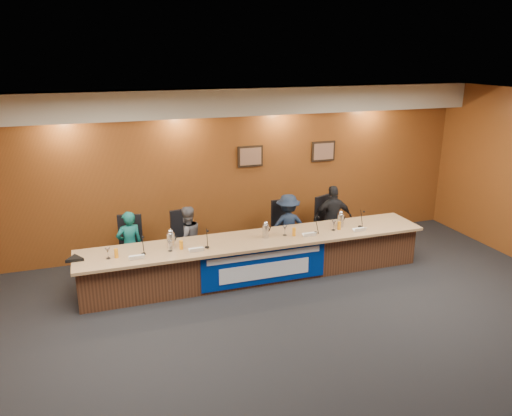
{
  "coord_description": "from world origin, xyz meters",
  "views": [
    {
      "loc": [
        -2.63,
        -5.27,
        3.86
      ],
      "look_at": [
        0.1,
        2.73,
        1.18
      ],
      "focal_mm": 35.0,
      "sensor_mm": 36.0,
      "label": 1
    }
  ],
  "objects_px": {
    "banner": "(265,266)",
    "speakerphone": "(75,259)",
    "dais_body": "(257,259)",
    "office_chair_b": "(186,244)",
    "panelist_a": "(130,245)",
    "panelist_c": "(288,226)",
    "carafe_mid": "(266,231)",
    "office_chair_c": "(286,232)",
    "office_chair_a": "(130,250)",
    "carafe_left": "(171,240)",
    "carafe_right": "(340,220)",
    "office_chair_d": "(330,226)",
    "panelist_b": "(187,239)",
    "panelist_d": "(333,219)"
  },
  "relations": [
    {
      "from": "carafe_left",
      "to": "speakerphone",
      "type": "height_order",
      "value": "carafe_left"
    },
    {
      "from": "office_chair_b",
      "to": "office_chair_d",
      "type": "height_order",
      "value": "same"
    },
    {
      "from": "office_chair_b",
      "to": "office_chair_c",
      "type": "distance_m",
      "value": 1.96
    },
    {
      "from": "panelist_a",
      "to": "carafe_right",
      "type": "bearing_deg",
      "value": 159.38
    },
    {
      "from": "banner",
      "to": "carafe_mid",
      "type": "distance_m",
      "value": 0.62
    },
    {
      "from": "office_chair_a",
      "to": "speakerphone",
      "type": "relative_size",
      "value": 1.5
    },
    {
      "from": "panelist_b",
      "to": "office_chair_c",
      "type": "bearing_deg",
      "value": 166.53
    },
    {
      "from": "office_chair_c",
      "to": "carafe_right",
      "type": "relative_size",
      "value": 1.99
    },
    {
      "from": "panelist_a",
      "to": "office_chair_b",
      "type": "height_order",
      "value": "panelist_a"
    },
    {
      "from": "panelist_c",
      "to": "office_chair_d",
      "type": "relative_size",
      "value": 2.63
    },
    {
      "from": "panelist_c",
      "to": "carafe_mid",
      "type": "distance_m",
      "value": 1.06
    },
    {
      "from": "panelist_a",
      "to": "carafe_left",
      "type": "distance_m",
      "value": 0.95
    },
    {
      "from": "dais_body",
      "to": "office_chair_b",
      "type": "bearing_deg",
      "value": 144.61
    },
    {
      "from": "office_chair_b",
      "to": "office_chair_c",
      "type": "bearing_deg",
      "value": -8.82
    },
    {
      "from": "office_chair_c",
      "to": "dais_body",
      "type": "bearing_deg",
      "value": -141.1
    },
    {
      "from": "office_chair_c",
      "to": "panelist_d",
      "type": "bearing_deg",
      "value": -9.09
    },
    {
      "from": "carafe_mid",
      "to": "speakerphone",
      "type": "bearing_deg",
      "value": 179.5
    },
    {
      "from": "banner",
      "to": "office_chair_a",
      "type": "distance_m",
      "value": 2.42
    },
    {
      "from": "office_chair_d",
      "to": "panelist_d",
      "type": "bearing_deg",
      "value": -113.05
    },
    {
      "from": "speakerphone",
      "to": "office_chair_d",
      "type": "bearing_deg",
      "value": 9.5
    },
    {
      "from": "speakerphone",
      "to": "panelist_d",
      "type": "bearing_deg",
      "value": 8.34
    },
    {
      "from": "banner",
      "to": "speakerphone",
      "type": "distance_m",
      "value": 3.04
    },
    {
      "from": "panelist_a",
      "to": "panelist_c",
      "type": "xyz_separation_m",
      "value": [
        2.97,
        0.0,
        0.01
      ]
    },
    {
      "from": "panelist_c",
      "to": "carafe_left",
      "type": "relative_size",
      "value": 4.89
    },
    {
      "from": "office_chair_a",
      "to": "carafe_left",
      "type": "relative_size",
      "value": 1.86
    },
    {
      "from": "dais_body",
      "to": "office_chair_a",
      "type": "xyz_separation_m",
      "value": [
        -2.11,
        0.78,
        0.13
      ]
    },
    {
      "from": "panelist_c",
      "to": "panelist_a",
      "type": "bearing_deg",
      "value": 7.49
    },
    {
      "from": "office_chair_a",
      "to": "speakerphone",
      "type": "bearing_deg",
      "value": -125.03
    },
    {
      "from": "panelist_b",
      "to": "panelist_c",
      "type": "height_order",
      "value": "panelist_c"
    },
    {
      "from": "panelist_a",
      "to": "panelist_c",
      "type": "distance_m",
      "value": 2.97
    },
    {
      "from": "banner",
      "to": "carafe_right",
      "type": "bearing_deg",
      "value": 15.16
    },
    {
      "from": "office_chair_b",
      "to": "office_chair_a",
      "type": "bearing_deg",
      "value": 171.18
    },
    {
      "from": "office_chair_b",
      "to": "carafe_left",
      "type": "relative_size",
      "value": 1.86
    },
    {
      "from": "panelist_a",
      "to": "speakerphone",
      "type": "distance_m",
      "value": 1.14
    },
    {
      "from": "office_chair_c",
      "to": "carafe_mid",
      "type": "bearing_deg",
      "value": -133.99
    },
    {
      "from": "panelist_b",
      "to": "carafe_right",
      "type": "bearing_deg",
      "value": 150.23
    },
    {
      "from": "carafe_left",
      "to": "carafe_mid",
      "type": "distance_m",
      "value": 1.64
    },
    {
      "from": "office_chair_c",
      "to": "carafe_left",
      "type": "xyz_separation_m",
      "value": [
        -2.35,
        -0.78,
        0.4
      ]
    },
    {
      "from": "carafe_mid",
      "to": "panelist_a",
      "type": "bearing_deg",
      "value": 161.95
    },
    {
      "from": "office_chair_b",
      "to": "panelist_a",
      "type": "bearing_deg",
      "value": 176.82
    },
    {
      "from": "dais_body",
      "to": "carafe_right",
      "type": "bearing_deg",
      "value": 1.0
    },
    {
      "from": "panelist_d",
      "to": "carafe_mid",
      "type": "bearing_deg",
      "value": 31.78
    },
    {
      "from": "dais_body",
      "to": "office_chair_b",
      "type": "distance_m",
      "value": 1.35
    },
    {
      "from": "carafe_mid",
      "to": "office_chair_c",
      "type": "bearing_deg",
      "value": 49.17
    },
    {
      "from": "dais_body",
      "to": "carafe_mid",
      "type": "xyz_separation_m",
      "value": [
        0.14,
        -0.05,
        0.52
      ]
    },
    {
      "from": "office_chair_d",
      "to": "speakerphone",
      "type": "xyz_separation_m",
      "value": [
        -4.82,
        -0.81,
        0.3
      ]
    },
    {
      "from": "office_chair_d",
      "to": "office_chair_b",
      "type": "bearing_deg",
      "value": 156.95
    },
    {
      "from": "panelist_a",
      "to": "carafe_mid",
      "type": "bearing_deg",
      "value": 151.18
    },
    {
      "from": "office_chair_a",
      "to": "panelist_a",
      "type": "bearing_deg",
      "value": -77.32
    },
    {
      "from": "banner",
      "to": "speakerphone",
      "type": "height_order",
      "value": "speakerphone"
    }
  ]
}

